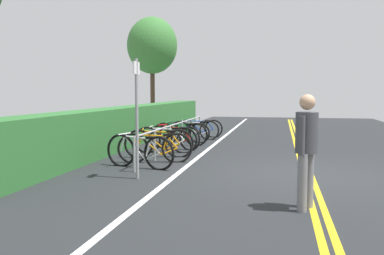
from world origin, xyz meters
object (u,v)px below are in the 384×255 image
Objects in this scene: bicycle_2 at (159,143)px; bicycle_4 at (175,137)px; bicycle_3 at (166,140)px; bicycle_0 at (140,151)px; bicycle_8 at (200,129)px; bicycle_1 at (155,148)px; bicycle_7 at (195,130)px; pedestrian at (306,144)px; sign_post_near at (137,107)px; tree_mid at (152,46)px; bicycle_6 at (185,133)px; bike_rack at (176,129)px; bicycle_5 at (180,134)px.

bicycle_2 is 1.67m from bicycle_4.
bicycle_3 reaches higher than bicycle_4.
bicycle_8 is (6.39, -0.14, -0.04)m from bicycle_0.
bicycle_1 reaches higher than bicycle_7.
pedestrian is (-5.88, -3.45, 0.61)m from bicycle_4.
bicycle_4 is 1.01× the size of bicycle_7.
bicycle_0 is 1.57m from sign_post_near.
bicycle_0 is 0.75m from bicycle_1.
bicycle_8 is 7.60m from sign_post_near.
tree_mid is at bearing 30.14° from bicycle_7.
bicycle_2 is 0.75× the size of sign_post_near.
bicycle_1 is 0.80m from bicycle_2.
bicycle_6 is at bearing 3.96° from sign_post_near.
bicycle_0 is 1.03× the size of bicycle_8.
tree_mid is at bearing 19.45° from bicycle_3.
tree_mid is (8.00, 3.21, 3.35)m from bike_rack.
bicycle_5 is at bearing 1.85° from bicycle_4.
bicycle_6 is 1.64m from bicycle_8.
sign_post_near is (-1.87, -0.21, 1.04)m from bicycle_1.
bike_rack is 9.25m from tree_mid.
bicycle_0 is at bearing 16.89° from sign_post_near.
bicycle_3 is (0.82, 0.05, -0.00)m from bicycle_2.
bicycle_1 is 0.33× the size of tree_mid.
bicycle_4 is at bearing -158.44° from tree_mid.
bike_rack reaches higher than bicycle_3.
bike_rack reaches higher than bicycle_4.
bicycle_2 is 1.05× the size of pedestrian.
tree_mid is at bearing 15.90° from sign_post_near.
bicycle_0 is 0.98× the size of bicycle_3.
pedestrian reaches higher than bicycle_3.
bike_rack is 2.45m from bicycle_1.
bicycle_4 is 2.31m from bicycle_7.
bicycle_3 is at bearing 177.81° from bicycle_4.
bicycle_4 is at bearing 176.54° from bicycle_7.
pedestrian is at bearing -154.52° from tree_mid.
bicycle_3 is 2.41m from bicycle_6.
tree_mid is at bearing 15.80° from bicycle_0.
bicycle_2 reaches higher than bicycle_6.
bicycle_3 is at bearing 176.88° from bicycle_7.
bicycle_5 reaches higher than bicycle_1.
bike_rack is at bearing -114.62° from bicycle_4.
bicycle_5 is (3.27, 0.18, 0.00)m from bicycle_1.
bicycle_4 is 0.32× the size of tree_mid.
bike_rack is 3.16× the size of sign_post_near.
bicycle_4 is 1.56m from bicycle_6.
bicycle_1 is at bearing -177.13° from bicycle_6.
bicycle_3 is (1.61, 0.18, 0.01)m from bicycle_1.
tree_mid is at bearing 25.77° from bicycle_6.
bicycle_7 is (0.75, -0.19, 0.01)m from bicycle_6.
sign_post_near is (-5.89, -0.41, 1.07)m from bicycle_6.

